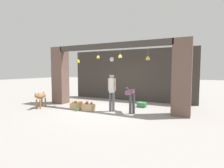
# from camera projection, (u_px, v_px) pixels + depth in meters

# --- Properties ---
(ground_plane) EXTENTS (60.00, 60.00, 0.00)m
(ground_plane) POSITION_uv_depth(u_px,v_px,m) (108.00, 110.00, 7.87)
(ground_plane) COLOR gray
(shop_back_wall) EXTENTS (7.38, 0.12, 2.97)m
(shop_back_wall) POSITION_uv_depth(u_px,v_px,m) (130.00, 75.00, 10.21)
(shop_back_wall) COLOR #38332D
(shop_back_wall) RESTS_ON ground_plane
(shop_pillar_left) EXTENTS (0.70, 0.60, 2.97)m
(shop_pillar_left) POSITION_uv_depth(u_px,v_px,m) (60.00, 76.00, 9.35)
(shop_pillar_left) COLOR brown
(shop_pillar_left) RESTS_ON ground_plane
(shop_pillar_right) EXTENTS (0.70, 0.60, 2.97)m
(shop_pillar_right) POSITION_uv_depth(u_px,v_px,m) (182.00, 78.00, 6.70)
(shop_pillar_right) COLOR brown
(shop_pillar_right) RESTS_ON ground_plane
(storefront_awning) EXTENTS (5.48, 0.25, 0.86)m
(storefront_awning) POSITION_uv_depth(u_px,v_px,m) (109.00, 46.00, 7.76)
(storefront_awning) COLOR #3D3833
(dog) EXTENTS (0.56, 0.99, 0.77)m
(dog) POSITION_uv_depth(u_px,v_px,m) (40.00, 97.00, 8.20)
(dog) COLOR olive
(dog) RESTS_ON ground_plane
(shopkeeper) EXTENTS (0.34, 0.28, 1.66)m
(shopkeeper) POSITION_uv_depth(u_px,v_px,m) (112.00, 89.00, 7.47)
(shopkeeper) COLOR #56565B
(shopkeeper) RESTS_ON ground_plane
(worker_stooping) EXTENTS (0.62, 0.67, 1.03)m
(worker_stooping) POSITION_uv_depth(u_px,v_px,m) (130.00, 97.00, 7.24)
(worker_stooping) COLOR #424247
(worker_stooping) RESTS_ON ground_plane
(fruit_crate_oranges) EXTENTS (0.51, 0.39, 0.37)m
(fruit_crate_oranges) POSITION_uv_depth(u_px,v_px,m) (77.00, 106.00, 7.91)
(fruit_crate_oranges) COLOR tan
(fruit_crate_oranges) RESTS_ON ground_plane
(fruit_crate_apples) EXTENTS (0.50, 0.35, 0.39)m
(fruit_crate_apples) POSITION_uv_depth(u_px,v_px,m) (89.00, 107.00, 7.61)
(fruit_crate_apples) COLOR tan
(fruit_crate_apples) RESTS_ON ground_plane
(produce_box_green) EXTENTS (0.40, 0.35, 0.23)m
(produce_box_green) POSITION_uv_depth(u_px,v_px,m) (142.00, 105.00, 8.37)
(produce_box_green) COLOR #387A42
(produce_box_green) RESTS_ON ground_plane
(water_bottle) EXTENTS (0.07, 0.07, 0.24)m
(water_bottle) POSITION_uv_depth(u_px,v_px,m) (77.00, 109.00, 7.54)
(water_bottle) COLOR #38934C
(water_bottle) RESTS_ON ground_plane
(wall_clock) EXTENTS (0.28, 0.03, 0.28)m
(wall_clock) POSITION_uv_depth(u_px,v_px,m) (112.00, 59.00, 10.56)
(wall_clock) COLOR black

